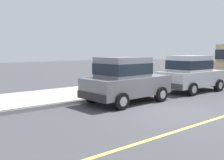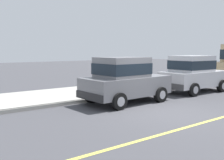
# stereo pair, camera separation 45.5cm
# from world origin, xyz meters

# --- Properties ---
(ground_plane) EXTENTS (80.00, 80.00, 0.00)m
(ground_plane) POSITION_xyz_m (0.00, 0.00, 0.00)
(ground_plane) COLOR #424247
(curb) EXTENTS (0.16, 64.00, 0.14)m
(curb) POSITION_xyz_m (-3.20, 0.00, 0.07)
(curb) COLOR gray
(curb) RESTS_ON ground
(sidewalk) EXTENTS (3.60, 64.00, 0.14)m
(sidewalk) POSITION_xyz_m (-5.00, 0.00, 0.07)
(sidewalk) COLOR #A8A59E
(sidewalk) RESTS_ON ground
(lane_centre_line) EXTENTS (0.12, 57.60, 0.01)m
(lane_centre_line) POSITION_xyz_m (1.60, 0.00, 0.00)
(lane_centre_line) COLOR #E0D64C
(lane_centre_line) RESTS_ON ground
(car_grey_hatchback) EXTENTS (2.06, 3.86, 1.88)m
(car_grey_hatchback) POSITION_xyz_m (-2.16, -0.13, 0.98)
(car_grey_hatchback) COLOR slate
(car_grey_hatchback) RESTS_ON ground
(car_silver_hatchback) EXTENTS (2.04, 3.85, 1.88)m
(car_silver_hatchback) POSITION_xyz_m (-2.14, 4.47, 0.98)
(car_silver_hatchback) COLOR #BCBCC1
(car_silver_hatchback) RESTS_ON ground
(dog_brown) EXTENTS (0.35, 0.73, 0.49)m
(dog_brown) POSITION_xyz_m (-4.58, 0.03, 0.43)
(dog_brown) COLOR brown
(dog_brown) RESTS_ON sidewalk
(fire_hydrant) EXTENTS (0.34, 0.24, 0.72)m
(fire_hydrant) POSITION_xyz_m (-3.65, 2.54, 0.48)
(fire_hydrant) COLOR red
(fire_hydrant) RESTS_ON sidewalk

